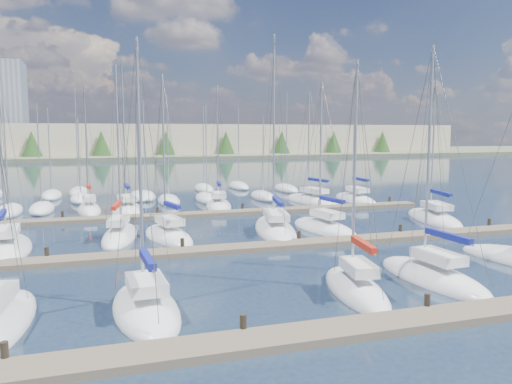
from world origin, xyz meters
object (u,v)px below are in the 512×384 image
object	(u,v)px
sailboat_d	(356,289)
sailboat_k	(275,229)
sailboat_j	(168,236)
sailboat_l	(324,228)
sailboat_h	(6,248)
sailboat_o	(127,209)
sailboat_i	(120,236)
sailboat_r	(355,199)
sailboat_p	(219,206)
sailboat_m	(434,218)
sailboat_e	(432,277)
sailboat_n	(89,210)
sailboat_q	(312,201)
sailboat_c	(146,308)

from	to	relation	value
sailboat_d	sailboat_k	bearing A→B (deg)	94.50
sailboat_j	sailboat_l	distance (m)	11.89
sailboat_h	sailboat_o	size ratio (longest dim) A/B	0.90
sailboat_i	sailboat_h	xyz separation A→B (m)	(-7.13, -1.80, -0.02)
sailboat_k	sailboat_l	size ratio (longest dim) A/B	1.29
sailboat_k	sailboat_r	distance (m)	19.42
sailboat_i	sailboat_r	size ratio (longest dim) A/B	0.90
sailboat_p	sailboat_m	bearing A→B (deg)	-28.63
sailboat_i	sailboat_p	world-z (taller)	sailboat_i
sailboat_r	sailboat_e	bearing A→B (deg)	-108.44
sailboat_n	sailboat_p	xyz separation A→B (m)	(12.40, -1.11, -0.02)
sailboat_q	sailboat_k	bearing A→B (deg)	-135.24
sailboat_k	sailboat_r	world-z (taller)	sailboat_k
sailboat_k	sailboat_d	distance (m)	15.12
sailboat_k	sailboat_q	xyz separation A→B (m)	(9.20, 13.85, -0.01)
sailboat_j	sailboat_r	bearing A→B (deg)	19.46
sailboat_d	sailboat_r	bearing A→B (deg)	70.86
sailboat_d	sailboat_e	xyz separation A→B (m)	(4.71, 0.61, -0.01)
sailboat_k	sailboat_q	world-z (taller)	sailboat_k
sailboat_d	sailboat_l	xyz separation A→B (m)	(5.06, 14.22, -0.01)
sailboat_d	sailboat_n	distance (m)	31.89
sailboat_k	sailboat_r	bearing A→B (deg)	54.86
sailboat_k	sailboat_c	xyz separation A→B (m)	(-11.03, -14.70, -0.00)
sailboat_m	sailboat_o	bearing A→B (deg)	165.26
sailboat_c	sailboat_o	distance (m)	28.17
sailboat_e	sailboat_l	size ratio (longest dim) A/B	1.04
sailboat_m	sailboat_n	size ratio (longest dim) A/B	0.98
sailboat_j	sailboat_e	xyz separation A→B (m)	(11.51, -14.31, 0.00)
sailboat_r	sailboat_h	distance (m)	35.66
sailboat_n	sailboat_p	distance (m)	12.45
sailboat_m	sailboat_q	bearing A→B (deg)	125.00
sailboat_p	sailboat_c	world-z (taller)	sailboat_p
sailboat_l	sailboat_n	size ratio (longest dim) A/B	0.95
sailboat_r	sailboat_c	distance (m)	37.65
sailboat_l	sailboat_h	size ratio (longest dim) A/B	0.89
sailboat_i	sailboat_j	bearing A→B (deg)	-8.08
sailboat_j	sailboat_r	xyz separation A→B (m)	(22.32, 13.42, 0.01)
sailboat_m	sailboat_h	bearing A→B (deg)	-164.99
sailboat_j	sailboat_r	world-z (taller)	sailboat_r
sailboat_r	sailboat_l	xyz separation A→B (m)	(-10.45, -14.12, -0.01)
sailboat_e	sailboat_q	world-z (taller)	sailboat_q
sailboat_e	sailboat_q	bearing A→B (deg)	75.54
sailboat_p	sailboat_q	xyz separation A→B (m)	(10.52, 0.63, -0.02)
sailboat_r	sailboat_p	bearing A→B (deg)	-176.96
sailboat_d	sailboat_h	world-z (taller)	sailboat_h
sailboat_j	sailboat_p	distance (m)	15.00
sailboat_r	sailboat_l	bearing A→B (deg)	-123.65
sailboat_i	sailboat_m	size ratio (longest dim) A/B	1.04
sailboat_r	sailboat_p	size ratio (longest dim) A/B	1.12
sailboat_r	sailboat_c	size ratio (longest dim) A/B	1.19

